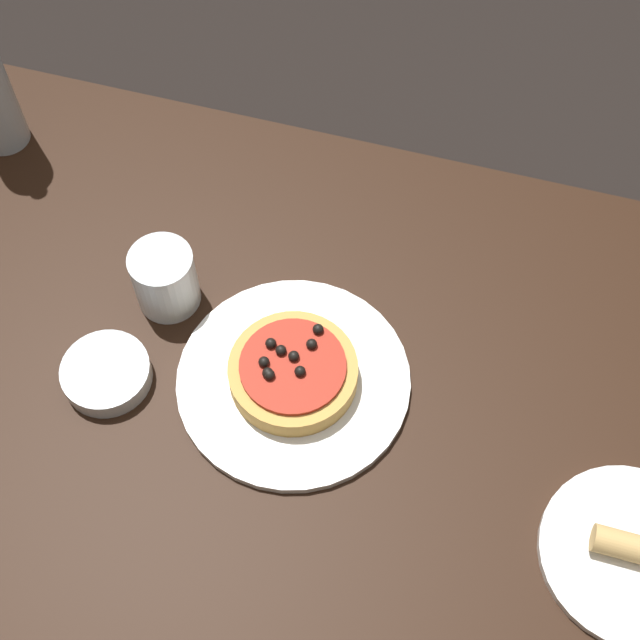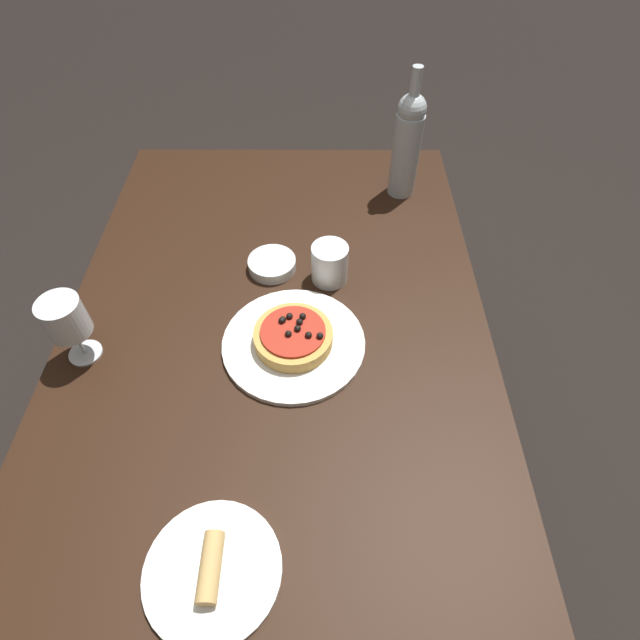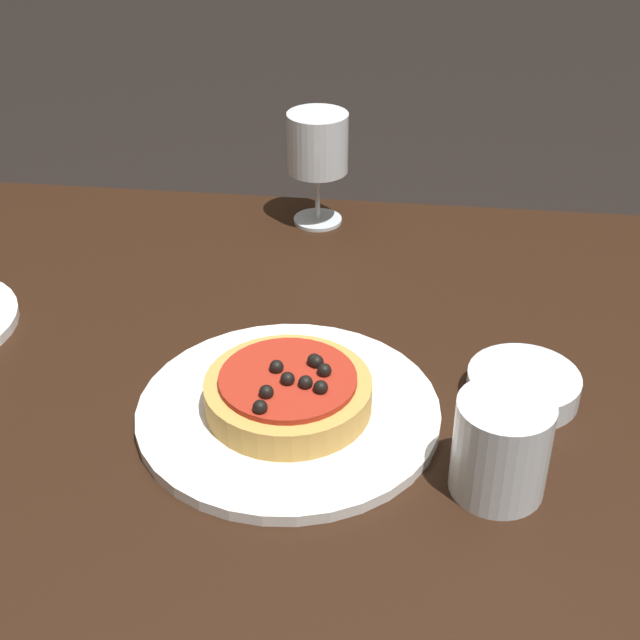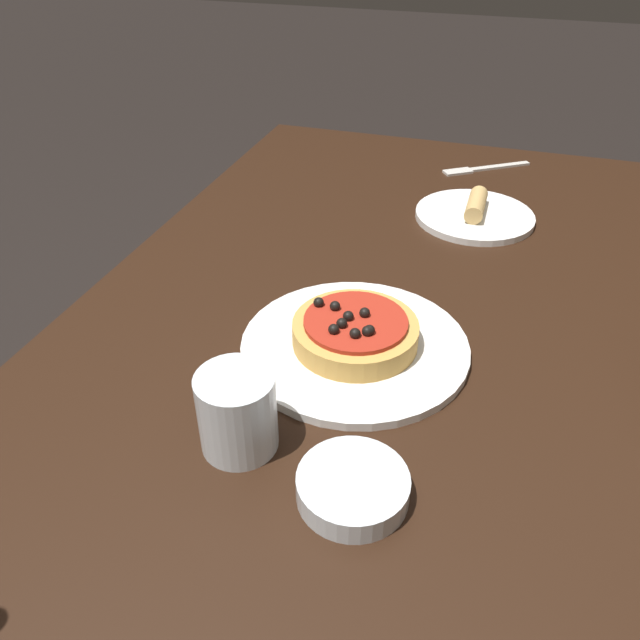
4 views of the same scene
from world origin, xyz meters
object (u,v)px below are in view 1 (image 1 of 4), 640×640
dinner_plate (294,380)px  side_plate (632,553)px  dining_table (313,442)px  side_bowl (107,373)px  pizza (293,371)px  water_cup (165,279)px

dinner_plate → side_plate: side_plate is taller
dining_table → side_bowl: 0.28m
pizza → water_cup: (-0.20, 0.08, 0.02)m
water_cup → side_bowl: 0.14m
side_plate → dining_table: bearing=170.7°
water_cup → dinner_plate: bearing=-21.1°
dinner_plate → water_cup: (-0.20, 0.08, 0.04)m
dining_table → side_plate: (0.40, -0.07, 0.09)m
dinner_plate → side_bowl: size_ratio=2.63×
pizza → side_bowl: size_ratio=1.44×
dining_table → water_cup: bearing=153.3°
dining_table → water_cup: water_cup is taller
dinner_plate → side_bowl: (-0.23, -0.06, 0.01)m
side_plate → dinner_plate: bearing=166.3°
dinner_plate → water_cup: 0.22m
side_bowl → side_plate: side_plate is taller
water_cup → dining_table: bearing=-26.7°
side_bowl → side_plate: bearing=-4.0°
dinner_plate → water_cup: water_cup is taller
dinner_plate → side_plate: 0.45m
dining_table → side_bowl: (-0.27, -0.02, 0.09)m
pizza → dinner_plate: bearing=-36.1°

